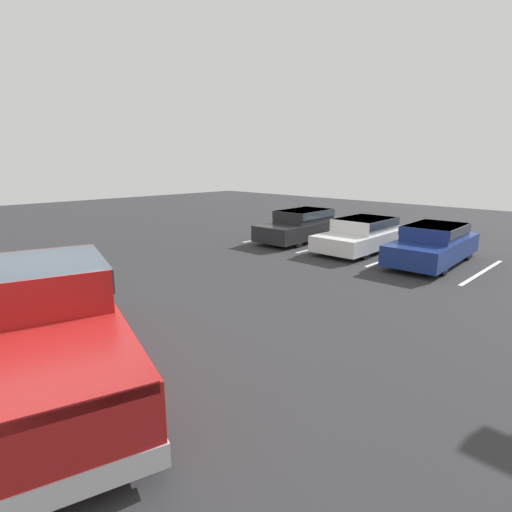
# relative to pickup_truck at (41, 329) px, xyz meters

# --- Properties ---
(ground_plane) EXTENTS (60.00, 60.00, 0.00)m
(ground_plane) POSITION_rel_pickup_truck_xyz_m (-0.13, 0.33, -0.93)
(ground_plane) COLOR #2D2D30
(stall_stripe_a) EXTENTS (0.12, 4.00, 0.01)m
(stall_stripe_a) POSITION_rel_pickup_truck_xyz_m (-6.00, 11.78, -0.92)
(stall_stripe_a) COLOR white
(stall_stripe_a) RESTS_ON ground_plane
(stall_stripe_b) EXTENTS (0.12, 4.00, 0.01)m
(stall_stripe_b) POSITION_rel_pickup_truck_xyz_m (-3.10, 11.78, -0.92)
(stall_stripe_b) COLOR white
(stall_stripe_b) RESTS_ON ground_plane
(stall_stripe_c) EXTENTS (0.12, 4.00, 0.01)m
(stall_stripe_c) POSITION_rel_pickup_truck_xyz_m (-0.20, 11.78, -0.92)
(stall_stripe_c) COLOR white
(stall_stripe_c) RESTS_ON ground_plane
(stall_stripe_d) EXTENTS (0.12, 4.00, 0.01)m
(stall_stripe_d) POSITION_rel_pickup_truck_xyz_m (2.70, 11.78, -0.92)
(stall_stripe_d) COLOR white
(stall_stripe_d) RESTS_ON ground_plane
(pickup_truck) EXTENTS (6.01, 3.54, 1.87)m
(pickup_truck) POSITION_rel_pickup_truck_xyz_m (0.00, 0.00, 0.00)
(pickup_truck) COLOR #A51919
(pickup_truck) RESTS_ON ground_plane
(parked_sedan_a) EXTENTS (1.97, 4.80, 1.32)m
(parked_sedan_a) POSITION_rel_pickup_truck_xyz_m (-4.52, 11.96, -0.23)
(parked_sedan_a) COLOR #232326
(parked_sedan_a) RESTS_ON ground_plane
(parked_sedan_b) EXTENTS (1.95, 4.61, 1.24)m
(parked_sedan_b) POSITION_rel_pickup_truck_xyz_m (-1.61, 12.00, -0.27)
(parked_sedan_b) COLOR silver
(parked_sedan_b) RESTS_ON ground_plane
(parked_sedan_c) EXTENTS (1.98, 4.60, 1.30)m
(parked_sedan_c) POSITION_rel_pickup_truck_xyz_m (1.11, 11.83, -0.24)
(parked_sedan_c) COLOR navy
(parked_sedan_c) RESTS_ON ground_plane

